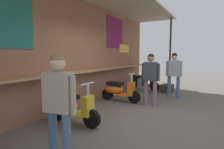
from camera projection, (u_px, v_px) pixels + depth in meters
ground_plane at (135, 116)px, 4.70m from camera, size 28.80×28.80×0.00m
market_stall_facade at (76, 45)px, 5.44m from camera, size 10.29×2.15×3.35m
scooter_yellow at (71, 107)px, 4.17m from camera, size 0.46×1.40×0.97m
scooter_orange at (118, 90)px, 6.17m from camera, size 0.46×1.40×0.97m
scooter_black at (142, 81)px, 8.12m from camera, size 0.46×1.40×0.97m
shopper_with_handbag at (150, 75)px, 5.56m from camera, size 0.29×0.64×1.60m
shopper_browsing at (174, 71)px, 6.56m from camera, size 0.31×0.54×1.63m
shopper_passing at (58, 99)px, 2.51m from camera, size 0.26×0.54×1.58m
merchandise_crate at (167, 88)px, 7.71m from camera, size 0.60×0.52×0.33m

